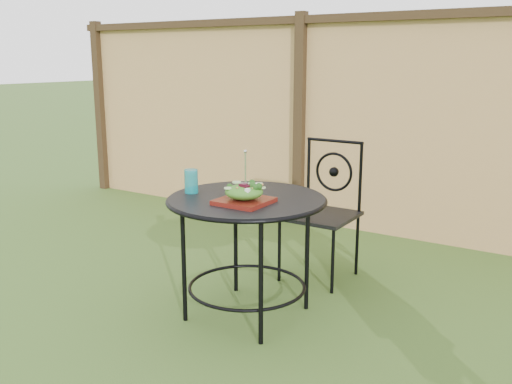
{
  "coord_description": "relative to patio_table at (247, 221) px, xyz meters",
  "views": [
    {
      "loc": [
        1.16,
        -2.43,
        1.5
      ],
      "look_at": [
        -0.56,
        0.25,
        0.75
      ],
      "focal_mm": 40.0,
      "sensor_mm": 36.0,
      "label": 1
    }
  ],
  "objects": [
    {
      "name": "ground",
      "position": [
        0.59,
        -0.2,
        -0.59
      ],
      "size": [
        60.0,
        60.0,
        0.0
      ],
      "primitive_type": "plane",
      "color": "#254115",
      "rests_on": "ground"
    },
    {
      "name": "fence",
      "position": [
        0.59,
        1.99,
        0.36
      ],
      "size": [
        8.0,
        0.12,
        1.9
      ],
      "color": "#F0B976",
      "rests_on": "ground"
    },
    {
      "name": "patio_table",
      "position": [
        0.0,
        0.0,
        0.0
      ],
      "size": [
        0.92,
        0.92,
        0.72
      ],
      "color": "black",
      "rests_on": "ground"
    },
    {
      "name": "patio_chair",
      "position": [
        0.09,
        0.82,
        -0.08
      ],
      "size": [
        0.46,
        0.46,
        0.95
      ],
      "color": "black",
      "rests_on": "ground"
    },
    {
      "name": "salad_plate",
      "position": [
        0.06,
        -0.12,
        0.15
      ],
      "size": [
        0.27,
        0.27,
        0.02
      ],
      "primitive_type": "cube",
      "color": "#4A180A",
      "rests_on": "patio_table"
    },
    {
      "name": "salad",
      "position": [
        0.06,
        -0.12,
        0.2
      ],
      "size": [
        0.21,
        0.21,
        0.08
      ],
      "primitive_type": "ellipsoid",
      "color": "#235614",
      "rests_on": "salad_plate"
    },
    {
      "name": "fork",
      "position": [
        0.07,
        -0.12,
        0.33
      ],
      "size": [
        0.01,
        0.01,
        0.18
      ],
      "primitive_type": "cylinder",
      "color": "silver",
      "rests_on": "salad"
    },
    {
      "name": "drinking_glass",
      "position": [
        -0.34,
        -0.08,
        0.21
      ],
      "size": [
        0.08,
        0.08,
        0.14
      ],
      "primitive_type": "cylinder",
      "color": "#0C828C",
      "rests_on": "patio_table"
    }
  ]
}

